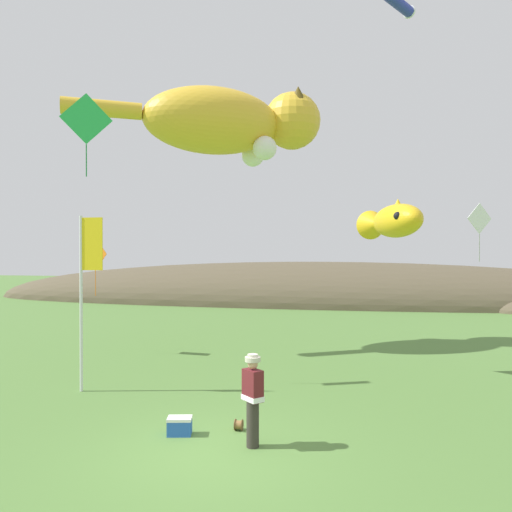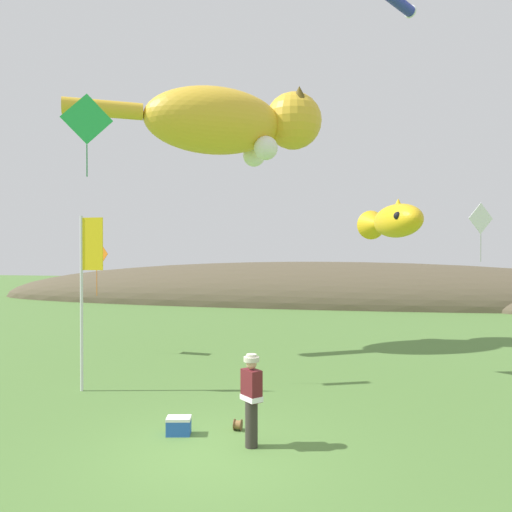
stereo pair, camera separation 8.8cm
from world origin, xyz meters
TOP-DOWN VIEW (x-y plane):
  - ground_plane at (0.00, 0.00)m, footprint 120.00×120.00m
  - distant_hill_ridge at (2.32, 27.86)m, footprint 55.27×12.48m
  - festival_attendant at (0.63, 0.43)m, footprint 0.48×0.48m
  - kite_spool at (0.17, 1.24)m, footprint 0.16×0.23m
  - picnic_cooler at (-0.95, 0.76)m, footprint 0.55×0.42m
  - festival_banner_pole at (-4.46, 3.27)m, footprint 0.66×0.08m
  - kite_giant_cat at (-2.23, 10.16)m, footprint 9.04×5.65m
  - kite_fish_windsock at (3.54, 5.29)m, footprint 1.88×3.48m
  - kite_tube_streamer at (3.90, 8.13)m, footprint 1.34×1.85m
  - kite_diamond_green at (-4.79, 3.87)m, footprint 1.22×0.75m
  - kite_diamond_orange at (-6.65, 7.73)m, footprint 1.14×0.51m
  - kite_diamond_white at (6.55, 8.45)m, footprint 0.86×0.56m

SIDE VIEW (x-z plane):
  - ground_plane at x=0.00m, z-range 0.00..0.00m
  - distant_hill_ridge at x=2.32m, z-range -2.97..2.97m
  - kite_spool at x=0.17m, z-range 0.00..0.23m
  - picnic_cooler at x=-0.95m, z-range 0.00..0.36m
  - festival_attendant at x=0.63m, z-range 0.07..1.84m
  - festival_banner_pole at x=-4.46m, z-range 0.73..5.41m
  - kite_diamond_orange at x=-6.65m, z-range 2.56..4.69m
  - kite_fish_windsock at x=3.54m, z-range 4.04..5.08m
  - kite_diamond_white at x=6.55m, z-range 3.83..5.74m
  - kite_diamond_green at x=-4.79m, z-range 6.25..8.57m
  - kite_giant_cat at x=-2.23m, z-range 7.27..10.30m
  - kite_tube_streamer at x=3.90m, z-range 11.69..12.13m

